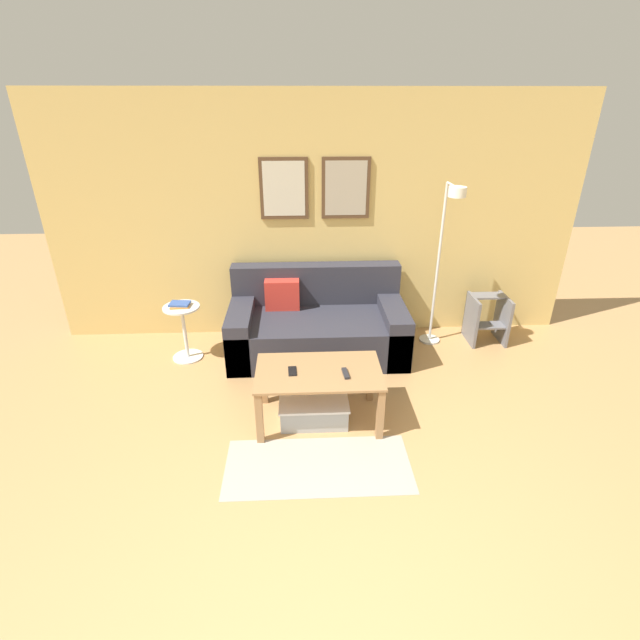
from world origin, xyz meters
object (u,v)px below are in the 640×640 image
object	(u,v)px
floor_lamp	(445,248)
step_stool	(487,318)
coffee_table	(319,380)
cell_phone	(292,371)
storage_bin	(314,410)
book_stack	(180,305)
side_table	(184,327)
remote_control	(346,373)
couch	(317,326)

from	to	relation	value
floor_lamp	step_stool	world-z (taller)	floor_lamp
coffee_table	cell_phone	xyz separation A→B (m)	(-0.21, -0.00, 0.09)
storage_bin	floor_lamp	bearing A→B (deg)	41.86
storage_bin	book_stack	bearing A→B (deg)	139.04
floor_lamp	side_table	distance (m)	2.73
remote_control	step_stool	distance (m)	2.19
side_table	cell_phone	bearing A→B (deg)	-44.50
remote_control	side_table	bearing A→B (deg)	137.70
storage_bin	side_table	size ratio (longest dim) A/B	0.98
floor_lamp	coffee_table	bearing A→B (deg)	-137.79
cell_phone	side_table	bearing A→B (deg)	132.85
side_table	book_stack	world-z (taller)	book_stack
couch	book_stack	size ratio (longest dim) A/B	8.73
couch	floor_lamp	bearing A→B (deg)	-0.57
couch	step_stool	bearing A→B (deg)	3.53
storage_bin	cell_phone	distance (m)	0.41
cell_phone	remote_control	bearing A→B (deg)	-11.14
book_stack	remote_control	world-z (taller)	book_stack
remote_control	storage_bin	bearing A→B (deg)	164.78
book_stack	remote_control	size ratio (longest dim) A/B	1.38
floor_lamp	cell_phone	distance (m)	2.02
cell_phone	storage_bin	bearing A→B (deg)	-8.99
coffee_table	book_stack	xyz separation A→B (m)	(-1.33, 1.10, 0.21)
cell_phone	step_stool	size ratio (longest dim) A/B	0.27
book_stack	cell_phone	xyz separation A→B (m)	(1.12, -1.10, -0.12)
book_stack	floor_lamp	bearing A→B (deg)	1.81
storage_bin	floor_lamp	size ratio (longest dim) A/B	0.33
cell_phone	couch	bearing A→B (deg)	75.86
coffee_table	storage_bin	bearing A→B (deg)	-151.22
storage_bin	side_table	world-z (taller)	side_table
step_stool	couch	bearing A→B (deg)	-176.47
side_table	book_stack	size ratio (longest dim) A/B	2.82
book_stack	step_stool	world-z (taller)	book_stack
side_table	remote_control	xyz separation A→B (m)	(1.53, -1.15, 0.14)
book_stack	side_table	bearing A→B (deg)	-42.98
storage_bin	cell_phone	size ratio (longest dim) A/B	4.08
coffee_table	floor_lamp	bearing A→B (deg)	42.21
coffee_table	floor_lamp	xyz separation A→B (m)	(1.30, 1.18, 0.73)
coffee_table	remote_control	world-z (taller)	remote_control
couch	step_stool	xyz separation A→B (m)	(1.87, 0.12, -0.01)
storage_bin	side_table	distance (m)	1.71
floor_lamp	cell_phone	bearing A→B (deg)	-141.92
side_table	book_stack	distance (m)	0.25
book_stack	cell_phone	bearing A→B (deg)	-44.48
coffee_table	side_table	distance (m)	1.71
couch	floor_lamp	size ratio (longest dim) A/B	1.04
couch	cell_phone	world-z (taller)	couch
side_table	book_stack	xyz separation A→B (m)	(-0.01, 0.01, 0.25)
storage_bin	cell_phone	world-z (taller)	cell_phone
storage_bin	floor_lamp	distance (m)	2.07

